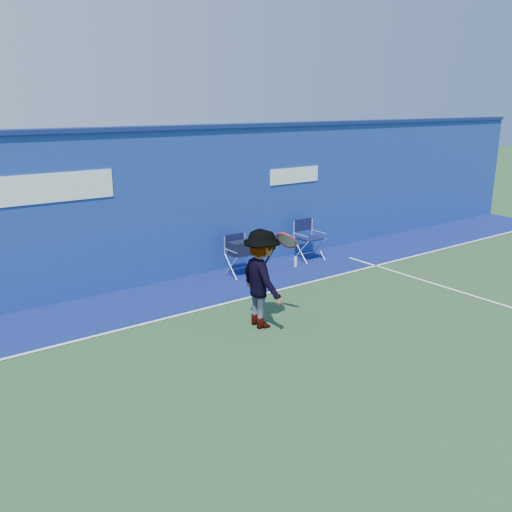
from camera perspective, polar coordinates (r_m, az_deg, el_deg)
ground at (r=7.25m, az=7.43°, el=-13.23°), size 80.00×80.00×0.00m
stadium_wall at (r=10.88m, az=-11.45°, el=5.17°), size 24.00×0.50×3.08m
out_of_bounds_strip at (r=10.32m, az=-8.38°, el=-4.17°), size 24.00×1.80×0.01m
court_lines at (r=7.63m, az=4.28°, el=-11.44°), size 24.00×12.00×0.01m
directors_chair_left at (r=11.33m, az=-1.63°, el=-0.26°), size 0.51×0.47×0.86m
directors_chair_right at (r=12.54m, az=5.61°, el=0.91°), size 0.55×0.50×0.93m
water_bottle at (r=11.99m, az=4.19°, el=-0.62°), size 0.07×0.07×0.23m
tennis_player at (r=8.63m, az=0.62°, el=-2.38°), size 0.94×1.11×1.61m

